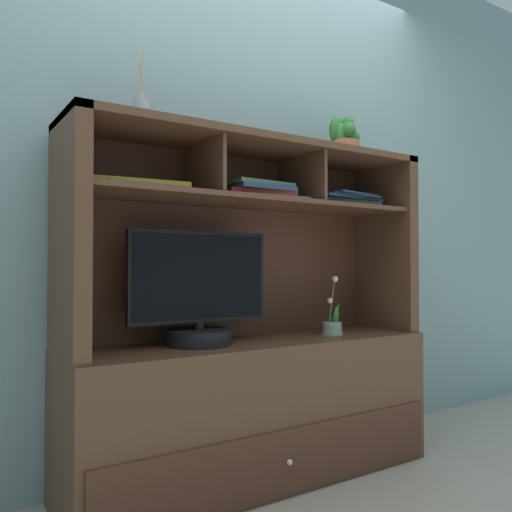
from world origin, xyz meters
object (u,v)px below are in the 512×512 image
at_px(tv_monitor, 199,299).
at_px(magazine_stack_centre, 342,202).
at_px(magazine_stack_right, 258,193).
at_px(diffuser_bottle, 141,110).
at_px(magazine_stack_left, 139,187).
at_px(potted_succulent, 345,138).
at_px(potted_orchid, 332,325).
at_px(media_console, 255,374).

distance_m(tv_monitor, magazine_stack_centre, 0.93).
relative_size(magazine_stack_right, diffuser_bottle, 1.55).
bearing_deg(magazine_stack_left, potted_succulent, 0.02).
bearing_deg(potted_succulent, magazine_stack_centre, 87.02).
xyz_separation_m(diffuser_bottle, potted_succulent, (1.07, 0.03, 0.05)).
height_order(potted_orchid, potted_succulent, potted_succulent).
height_order(tv_monitor, diffuser_bottle, diffuser_bottle).
bearing_deg(magazine_stack_left, magazine_stack_right, -1.00).
bearing_deg(media_console, magazine_stack_right, -42.92).
height_order(potted_orchid, diffuser_bottle, diffuser_bottle).
bearing_deg(potted_succulent, tv_monitor, 180.00).
bearing_deg(magazine_stack_left, potted_orchid, -2.58).
distance_m(magazine_stack_right, diffuser_bottle, 0.61).
bearing_deg(potted_succulent, media_console, 179.99).
xyz_separation_m(tv_monitor, magazine_stack_centre, (0.80, 0.02, 0.46)).
bearing_deg(tv_monitor, diffuser_bottle, -174.55).
height_order(magazine_stack_centre, magazine_stack_right, magazine_stack_right).
bearing_deg(media_console, magazine_stack_centre, 2.65).
relative_size(media_console, magazine_stack_centre, 3.96).
relative_size(magazine_stack_left, magazine_stack_centre, 0.92).
relative_size(media_console, magazine_stack_left, 4.28).
bearing_deg(magazine_stack_left, tv_monitor, 0.08).
height_order(magazine_stack_left, potted_succulent, potted_succulent).
bearing_deg(magazine_stack_right, diffuser_bottle, -178.40).
distance_m(tv_monitor, diffuser_bottle, 0.78).
xyz_separation_m(media_console, magazine_stack_left, (-0.53, -0.00, 0.78)).
xyz_separation_m(magazine_stack_left, potted_succulent, (1.06, 0.00, 0.33)).
height_order(media_console, potted_succulent, potted_succulent).
relative_size(magazine_stack_centre, diffuser_bottle, 1.51).
height_order(tv_monitor, magazine_stack_left, magazine_stack_left).
xyz_separation_m(magazine_stack_centre, magazine_stack_right, (-0.52, -0.03, -0.00)).
xyz_separation_m(media_console, magazine_stack_right, (0.01, -0.01, 0.79)).
bearing_deg(tv_monitor, potted_orchid, -3.59).
bearing_deg(media_console, potted_succulent, -0.01).
height_order(tv_monitor, potted_orchid, tv_monitor).
height_order(potted_orchid, magazine_stack_right, magazine_stack_right).
bearing_deg(diffuser_bottle, media_console, 2.69).
distance_m(magazine_stack_centre, potted_succulent, 0.32).
height_order(magazine_stack_left, diffuser_bottle, diffuser_bottle).
bearing_deg(diffuser_bottle, potted_succulent, 1.35).
height_order(tv_monitor, potted_succulent, potted_succulent).
xyz_separation_m(media_console, potted_succulent, (0.53, -0.00, 1.11)).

